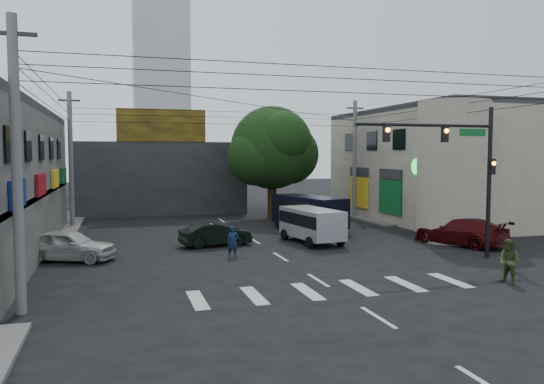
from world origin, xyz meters
name	(u,v)px	position (x,y,z in m)	size (l,w,h in m)	color
ground	(294,265)	(0.00, 0.00, 0.00)	(160.00, 160.00, 0.00)	black
sidewalk_far_right	(423,211)	(18.00, 18.00, 0.07)	(16.00, 16.00, 0.15)	#514F4C
building_right	(460,167)	(18.00, 13.00, 4.00)	(14.00, 18.00, 8.00)	gray
corner_column	(453,171)	(11.00, 4.00, 4.00)	(4.00, 4.00, 8.00)	gray
building_far	(158,177)	(-4.00, 26.00, 3.00)	(14.00, 10.00, 6.00)	#232326
billboard	(162,125)	(-4.00, 21.10, 7.30)	(7.00, 0.30, 2.60)	olive
tower_distant	(160,53)	(0.00, 70.00, 22.00)	(9.00, 9.00, 44.00)	silver
street_tree	(272,148)	(4.00, 17.00, 5.47)	(6.40, 6.40, 8.70)	black
traffic_gantry	(460,157)	(7.82, -1.00, 4.83)	(7.10, 0.35, 7.20)	black
utility_pole_near_left	(17,166)	(-10.50, -4.50, 4.60)	(0.32, 0.32, 9.20)	#59595B
utility_pole_far_left	(71,160)	(-10.50, 16.00, 4.60)	(0.32, 0.32, 9.20)	#59595B
utility_pole_far_right	(355,159)	(10.50, 16.00, 4.60)	(0.32, 0.32, 9.20)	#59595B
dark_sedan	(216,234)	(-2.46, 5.95, 0.64)	(4.03, 1.97, 1.27)	black
white_compact	(68,245)	(-9.78, 3.88, 0.73)	(4.65, 3.23, 1.47)	#BCBBB8
maroon_sedan	(460,231)	(10.50, 2.49, 0.76)	(3.98, 5.63, 1.51)	#3F090B
silver_minivan	(312,226)	(2.89, 5.37, 0.97)	(2.51, 4.72, 1.93)	#9D9FA5
navy_van	(309,213)	(4.48, 10.07, 1.12)	(3.68, 5.99, 2.24)	black
traffic_officer	(233,242)	(-2.25, 2.48, 0.77)	(0.59, 0.41, 1.53)	#111F3D
pedestrian_olive	(509,261)	(6.83, -5.60, 0.87)	(0.87, 1.00, 1.74)	#37411E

